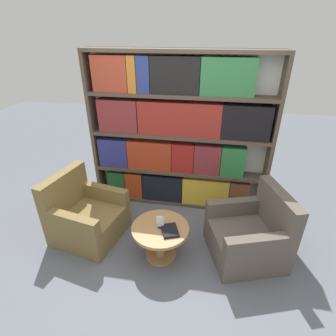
# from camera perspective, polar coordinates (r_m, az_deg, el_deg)

# --- Properties ---
(ground_plane) EXTENTS (14.00, 14.00, 0.00)m
(ground_plane) POSITION_cam_1_polar(r_m,az_deg,el_deg) (3.47, -1.04, -19.31)
(ground_plane) COLOR slate
(bookshelf) EXTENTS (2.66, 0.30, 2.34)m
(bookshelf) POSITION_cam_1_polar(r_m,az_deg,el_deg) (3.89, 1.94, 7.04)
(bookshelf) COLOR silver
(bookshelf) RESTS_ON ground_plane
(armchair_left) EXTENTS (0.97, 0.96, 0.90)m
(armchair_left) POSITION_cam_1_polar(r_m,az_deg,el_deg) (3.79, -17.48, -10.03)
(armchair_left) COLOR olive
(armchair_left) RESTS_ON ground_plane
(armchair_right) EXTENTS (1.04, 1.03, 0.90)m
(armchair_right) POSITION_cam_1_polar(r_m,az_deg,el_deg) (3.49, 17.38, -13.84)
(armchair_right) COLOR brown
(armchair_right) RESTS_ON ground_plane
(coffee_table) EXTENTS (0.69, 0.69, 0.46)m
(coffee_table) POSITION_cam_1_polar(r_m,az_deg,el_deg) (3.30, -1.66, -14.47)
(coffee_table) COLOR #AD7F4C
(coffee_table) RESTS_ON ground_plane
(table_sign) EXTENTS (0.09, 0.06, 0.16)m
(table_sign) POSITION_cam_1_polar(r_m,az_deg,el_deg) (3.16, -1.71, -11.80)
(table_sign) COLOR black
(table_sign) RESTS_ON coffee_table
(stray_book) EXTENTS (0.25, 0.28, 0.03)m
(stray_book) POSITION_cam_1_polar(r_m,az_deg,el_deg) (3.14, 0.38, -13.45)
(stray_book) COLOR black
(stray_book) RESTS_ON coffee_table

